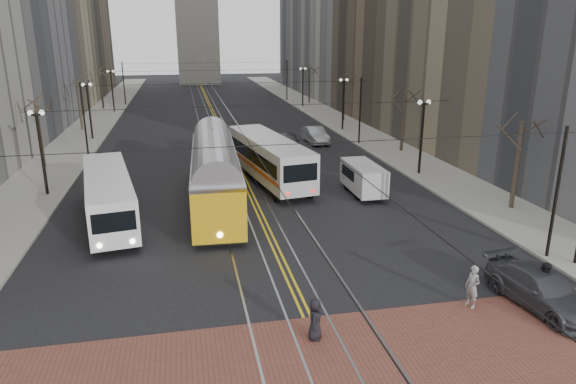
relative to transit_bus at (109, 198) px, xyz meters
name	(u,v)px	position (x,y,z in m)	size (l,w,h in m)	color
ground	(302,305)	(8.84, -11.93, -1.45)	(260.00, 260.00, 0.00)	black
sidewalk_left	(90,128)	(-6.16, 33.07, -1.37)	(5.00, 140.00, 0.15)	gray
sidewalk_right	(336,120)	(23.84, 33.07, -1.37)	(5.00, 140.00, 0.15)	gray
crosswalk_band	(329,364)	(8.84, -15.93, -1.44)	(25.00, 6.00, 0.01)	brown
streetcar_rails	(219,124)	(8.84, 33.07, -1.44)	(4.80, 130.00, 0.02)	gray
centre_lines	(219,124)	(8.84, 33.07, -1.44)	(0.42, 130.00, 0.01)	gold
lamp_posts	(231,123)	(8.84, 16.82, 1.35)	(27.60, 57.20, 5.60)	black
street_trees	(225,113)	(8.84, 23.32, 1.35)	(31.68, 53.28, 5.60)	#382D23
trolley_wires	(225,104)	(8.84, 22.90, 2.33)	(25.96, 120.00, 6.60)	black
transit_bus	(109,198)	(0.00, 0.00, 0.00)	(2.41, 11.59, 2.90)	white
streetcar	(215,178)	(6.34, 1.79, 0.34)	(2.81, 15.14, 3.57)	gold
rear_bus	(269,160)	(10.64, 6.70, 0.19)	(2.72, 12.53, 3.27)	silver
cargo_van	(363,180)	(16.44, 2.02, -0.38)	(1.85, 4.82, 2.13)	silver
sedan_grey	(289,142)	(14.34, 16.94, -0.63)	(1.92, 4.78, 1.63)	#383B3F
sedan_silver	(315,135)	(17.65, 19.79, -0.64)	(1.71, 4.90, 1.61)	#9C9FA3
sedan_parked	(541,289)	(18.34, -13.93, -0.70)	(2.10, 5.16, 1.50)	#404147
pedestrian_a	(315,319)	(8.76, -14.40, -0.64)	(0.78, 0.50, 1.59)	black
pedestrian_b	(472,286)	(15.55, -13.43, -0.54)	(0.65, 0.43, 1.79)	gray
pedestrian_c	(544,283)	(18.53, -13.82, -0.52)	(0.89, 0.69, 1.83)	black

